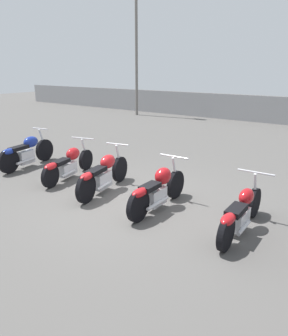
{
  "coord_description": "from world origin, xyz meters",
  "views": [
    {
      "loc": [
        4.07,
        -5.05,
        2.78
      ],
      "look_at": [
        0.0,
        0.53,
        0.65
      ],
      "focal_mm": 35.0,
      "sensor_mm": 36.0,
      "label": 1
    }
  ],
  "objects_px": {
    "motorcycle_slot_2": "(103,174)",
    "motorcycle_slot_4": "(241,213)",
    "motorcycle_slot_0": "(26,152)",
    "motorcycle_slot_3": "(158,190)",
    "light_pole_left": "(136,30)",
    "motorcycle_slot_1": "(68,164)"
  },
  "relations": [
    {
      "from": "motorcycle_slot_2",
      "to": "motorcycle_slot_4",
      "type": "xyz_separation_m",
      "value": [
        3.28,
        -0.07,
        -0.05
      ]
    },
    {
      "from": "motorcycle_slot_0",
      "to": "motorcycle_slot_4",
      "type": "xyz_separation_m",
      "value": [
        6.43,
        -0.24,
        -0.07
      ]
    },
    {
      "from": "motorcycle_slot_2",
      "to": "motorcycle_slot_3",
      "type": "distance_m",
      "value": 1.56
    },
    {
      "from": "motorcycle_slot_0",
      "to": "motorcycle_slot_4",
      "type": "relative_size",
      "value": 0.99
    },
    {
      "from": "motorcycle_slot_2",
      "to": "light_pole_left",
      "type": "bearing_deg",
      "value": 112.11
    },
    {
      "from": "motorcycle_slot_2",
      "to": "motorcycle_slot_3",
      "type": "xyz_separation_m",
      "value": [
        1.56,
        -0.08,
        -0.01
      ]
    },
    {
      "from": "motorcycle_slot_0",
      "to": "motorcycle_slot_3",
      "type": "relative_size",
      "value": 1.01
    },
    {
      "from": "light_pole_left",
      "to": "motorcycle_slot_1",
      "type": "distance_m",
      "value": 12.79
    },
    {
      "from": "motorcycle_slot_1",
      "to": "motorcycle_slot_4",
      "type": "height_order",
      "value": "motorcycle_slot_4"
    },
    {
      "from": "light_pole_left",
      "to": "motorcycle_slot_3",
      "type": "height_order",
      "value": "light_pole_left"
    },
    {
      "from": "light_pole_left",
      "to": "motorcycle_slot_1",
      "type": "height_order",
      "value": "light_pole_left"
    },
    {
      "from": "motorcycle_slot_0",
      "to": "light_pole_left",
      "type": "bearing_deg",
      "value": 100.84
    },
    {
      "from": "light_pole_left",
      "to": "motorcycle_slot_1",
      "type": "relative_size",
      "value": 3.89
    },
    {
      "from": "motorcycle_slot_4",
      "to": "motorcycle_slot_0",
      "type": "bearing_deg",
      "value": 176.05
    },
    {
      "from": "motorcycle_slot_4",
      "to": "motorcycle_slot_3",
      "type": "bearing_deg",
      "value": 178.44
    },
    {
      "from": "light_pole_left",
      "to": "motorcycle_slot_2",
      "type": "height_order",
      "value": "light_pole_left"
    },
    {
      "from": "motorcycle_slot_3",
      "to": "motorcycle_slot_4",
      "type": "relative_size",
      "value": 0.98
    },
    {
      "from": "light_pole_left",
      "to": "motorcycle_slot_1",
      "type": "bearing_deg",
      "value": -61.2
    },
    {
      "from": "light_pole_left",
      "to": "motorcycle_slot_4",
      "type": "xyz_separation_m",
      "value": [
        10.46,
        -10.78,
        -4.41
      ]
    },
    {
      "from": "light_pole_left",
      "to": "motorcycle_slot_0",
      "type": "distance_m",
      "value": 12.09
    },
    {
      "from": "motorcycle_slot_4",
      "to": "motorcycle_slot_1",
      "type": "bearing_deg",
      "value": 175.12
    },
    {
      "from": "motorcycle_slot_1",
      "to": "motorcycle_slot_4",
      "type": "xyz_separation_m",
      "value": [
        4.67,
        -0.25,
        -0.01
      ]
    }
  ]
}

